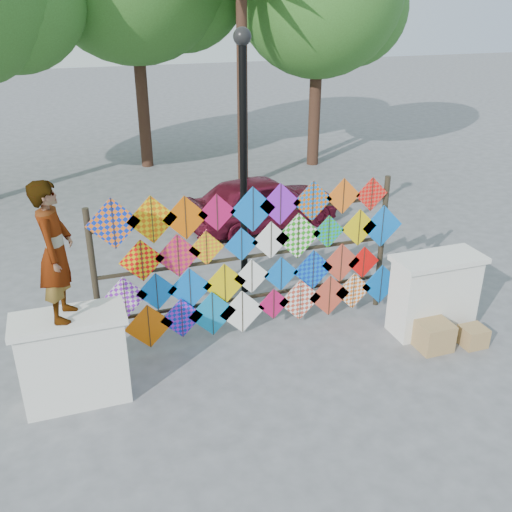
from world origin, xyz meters
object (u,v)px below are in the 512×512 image
at_px(vendor_woman, 55,252).
at_px(lamppost, 243,144).
at_px(sedan, 263,202).
at_px(kite_rack, 256,261).

height_order(vendor_woman, lamppost, lamppost).
relative_size(sedan, lamppost, 0.80).
bearing_deg(lamppost, vendor_woman, -143.93).
xyz_separation_m(kite_rack, lamppost, (0.22, 1.28, 1.49)).
relative_size(vendor_woman, lamppost, 0.39).
bearing_deg(sedan, vendor_woman, 129.35).
bearing_deg(lamppost, sedan, 64.66).
distance_m(kite_rack, sedan, 4.52).
distance_m(vendor_woman, sedan, 6.91).
relative_size(kite_rack, sedan, 1.39).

